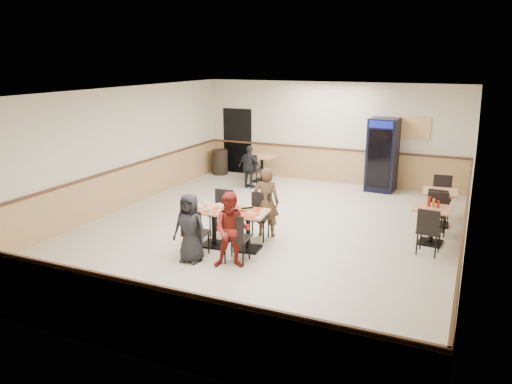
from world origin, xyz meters
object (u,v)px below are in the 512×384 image
at_px(side_table_near, 432,220).
at_px(trash_bin, 220,162).
at_px(pepsi_cooler, 382,155).
at_px(side_table_far, 439,202).
at_px(diner_woman_right, 232,230).
at_px(lone_diner, 250,167).
at_px(diner_man_opposite, 266,202).
at_px(main_table, 231,223).
at_px(diner_woman_left, 190,228).
at_px(back_table, 262,164).

relative_size(side_table_near, trash_bin, 0.97).
bearing_deg(side_table_near, pepsi_cooler, 114.10).
relative_size(side_table_far, trash_bin, 0.99).
bearing_deg(diner_woman_right, side_table_near, 20.31).
relative_size(lone_diner, side_table_near, 1.61).
height_order(diner_man_opposite, lone_diner, diner_man_opposite).
relative_size(diner_woman_right, side_table_near, 1.80).
height_order(lone_diner, side_table_near, lone_diner).
xyz_separation_m(main_table, diner_woman_left, (-0.38, -0.92, 0.13)).
height_order(back_table, trash_bin, trash_bin).
height_order(main_table, back_table, back_table).
relative_size(lone_diner, side_table_far, 1.57).
relative_size(diner_woman_left, diner_woman_right, 0.93).
bearing_deg(side_table_far, main_table, -139.29).
relative_size(diner_woman_right, pepsi_cooler, 0.68).
bearing_deg(lone_diner, back_table, -81.21).
distance_m(lone_diner, pepsi_cooler, 3.78).
xyz_separation_m(back_table, trash_bin, (-1.64, 0.35, -0.13)).
relative_size(diner_woman_right, back_table, 1.76).
bearing_deg(diner_man_opposite, lone_diner, -72.01).
distance_m(main_table, lone_diner, 4.71).
xyz_separation_m(diner_woman_right, diner_man_opposite, (-0.07, 1.77, 0.04)).
xyz_separation_m(diner_man_opposite, side_table_near, (3.26, 0.94, -0.23)).
xyz_separation_m(side_table_far, pepsi_cooler, (-1.76, 2.56, 0.50)).
bearing_deg(diner_woman_right, trash_bin, 99.60).
relative_size(diner_man_opposite, side_table_near, 1.91).
xyz_separation_m(diner_woman_left, back_table, (-1.24, 6.25, -0.12)).
relative_size(diner_man_opposite, lone_diner, 1.19).
xyz_separation_m(diner_man_opposite, back_table, (-1.99, 4.40, -0.21)).
relative_size(main_table, lone_diner, 1.21).
relative_size(side_table_far, back_table, 1.00).
bearing_deg(main_table, lone_diner, 104.33).
distance_m(back_table, pepsi_cooler, 3.58).
distance_m(side_table_far, back_table, 5.71).
relative_size(main_table, back_table, 1.91).
xyz_separation_m(side_table_far, trash_bin, (-6.92, 2.52, -0.13)).
bearing_deg(lone_diner, diner_man_opposite, 128.46).
distance_m(lone_diner, trash_bin, 2.07).
bearing_deg(lone_diner, side_table_far, 175.31).
bearing_deg(pepsi_cooler, trash_bin, -176.38).
relative_size(main_table, pepsi_cooler, 0.74).
bearing_deg(back_table, diner_man_opposite, -65.64).
xyz_separation_m(diner_woman_left, diner_man_opposite, (0.75, 1.85, 0.09)).
relative_size(diner_man_opposite, trash_bin, 1.85).
xyz_separation_m(diner_woman_left, lone_diner, (-1.24, 5.35, -0.03)).
relative_size(main_table, diner_woman_right, 1.08).
distance_m(side_table_near, pepsi_cooler, 4.26).
height_order(diner_woman_left, side_table_near, diner_woman_left).
bearing_deg(back_table, side_table_far, -22.31).
distance_m(side_table_near, side_table_far, 1.30).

